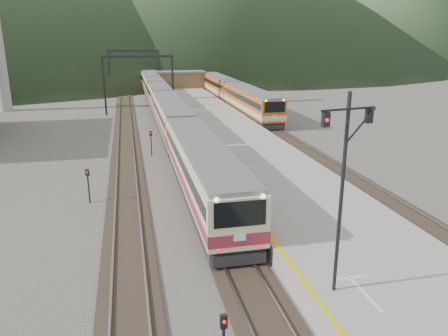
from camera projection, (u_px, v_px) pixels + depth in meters
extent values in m
cube|color=black|center=(172.00, 135.00, 47.80)|extent=(2.60, 200.00, 0.12)
cube|color=slate|center=(166.00, 134.00, 47.62)|extent=(0.10, 200.00, 0.14)
cube|color=slate|center=(179.00, 134.00, 47.92)|extent=(0.10, 200.00, 0.14)
cube|color=black|center=(126.00, 137.00, 46.77)|extent=(2.60, 200.00, 0.12)
cube|color=slate|center=(119.00, 136.00, 46.59)|extent=(0.10, 200.00, 0.14)
cube|color=slate|center=(132.00, 136.00, 46.89)|extent=(0.10, 200.00, 0.14)
cube|color=black|center=(272.00, 130.00, 50.18)|extent=(2.60, 200.00, 0.12)
cube|color=slate|center=(266.00, 130.00, 50.00)|extent=(0.10, 200.00, 0.14)
cube|color=slate|center=(278.00, 129.00, 50.30)|extent=(0.10, 200.00, 0.14)
cube|color=gray|center=(226.00, 132.00, 46.96)|extent=(8.00, 100.00, 1.00)
cube|color=black|center=(104.00, 86.00, 59.14)|extent=(0.25, 0.25, 8.00)
cube|color=black|center=(173.00, 84.00, 61.06)|extent=(0.25, 0.25, 8.00)
cube|color=black|center=(138.00, 57.00, 59.01)|extent=(9.30, 0.22, 0.35)
cube|color=black|center=(110.00, 72.00, 82.51)|extent=(0.25, 0.25, 8.00)
cube|color=black|center=(159.00, 71.00, 84.44)|extent=(0.25, 0.25, 8.00)
cube|color=black|center=(134.00, 51.00, 82.38)|extent=(9.30, 0.22, 0.35)
cube|color=brown|center=(180.00, 80.00, 83.82)|extent=(9.00, 4.00, 2.80)
cube|color=slate|center=(180.00, 72.00, 83.37)|extent=(9.40, 4.40, 0.30)
cone|color=#344928|center=(351.00, 7.00, 222.32)|extent=(160.00, 160.00, 50.00)
cube|color=beige|center=(203.00, 169.00, 28.70)|extent=(2.91, 19.55, 3.55)
cube|color=beige|center=(171.00, 117.00, 47.45)|extent=(2.91, 19.55, 3.55)
cube|color=beige|center=(158.00, 94.00, 66.20)|extent=(2.91, 19.55, 3.55)
cube|color=beige|center=(150.00, 82.00, 84.94)|extent=(2.91, 19.55, 3.55)
cube|color=#C35713|center=(251.00, 102.00, 58.19)|extent=(2.93, 19.67, 3.57)
cube|color=#C35713|center=(219.00, 86.00, 77.06)|extent=(2.93, 19.67, 3.57)
cylinder|color=black|center=(341.00, 197.00, 15.73)|extent=(0.14, 0.14, 7.60)
cube|color=black|center=(349.00, 109.00, 14.81)|extent=(2.18, 0.45, 0.07)
cube|color=black|center=(326.00, 120.00, 14.57)|extent=(0.28, 0.22, 0.50)
cube|color=black|center=(369.00, 116.00, 15.22)|extent=(0.28, 0.22, 0.50)
cube|color=black|center=(224.00, 321.00, 13.26)|extent=(0.23, 0.17, 0.45)
cylinder|color=black|center=(151.00, 145.00, 39.39)|extent=(0.10, 0.10, 2.00)
cube|color=black|center=(151.00, 133.00, 39.08)|extent=(0.26, 0.22, 0.45)
cylinder|color=black|center=(89.00, 188.00, 28.11)|extent=(0.10, 0.10, 2.00)
cube|color=black|center=(87.00, 173.00, 27.81)|extent=(0.26, 0.23, 0.45)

